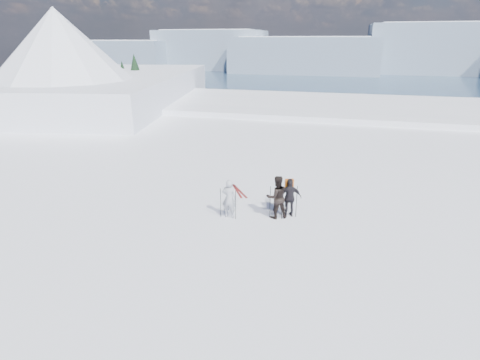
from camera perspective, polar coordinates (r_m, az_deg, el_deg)
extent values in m
plane|color=white|center=(74.12, 12.89, 1.13)|extent=(220.00, 208.01, 71.62)
cube|color=white|center=(42.19, 12.36, 1.97)|extent=(180.00, 16.00, 14.00)
plane|color=navy|center=(302.28, 14.58, 13.15)|extent=(820.00, 820.00, 0.00)
cube|color=slate|center=(530.94, -18.37, 17.66)|extent=(150.00, 80.00, 34.00)
cube|color=white|center=(530.61, -18.55, 19.16)|extent=(127.50, 70.00, 8.00)
cube|color=slate|center=(506.51, -4.28, 19.17)|extent=(130.00, 80.00, 46.00)
cube|color=white|center=(506.36, -4.35, 21.43)|extent=(110.50, 70.00, 8.00)
cube|color=slate|center=(452.25, 9.78, 18.25)|extent=(160.00, 80.00, 38.00)
cube|color=white|center=(451.91, 9.91, 20.27)|extent=(136.00, 70.00, 8.00)
cube|color=slate|center=(490.25, 27.48, 17.33)|extent=(140.00, 80.00, 52.00)
cube|color=white|center=(490.29, 27.95, 19.98)|extent=(119.00, 70.00, 8.00)
cube|color=white|center=(49.27, -22.26, 5.41)|extent=(29.19, 35.68, 16.00)
cone|color=white|center=(41.32, -25.69, 16.41)|extent=(18.00, 18.00, 9.00)
cone|color=white|center=(54.39, -25.01, 12.83)|extent=(16.00, 16.00, 8.00)
cube|color=#2D2B28|center=(53.83, -11.56, 3.33)|extent=(21.55, 17.87, 14.25)
cone|color=black|center=(46.16, -13.09, 8.68)|extent=(6.16, 6.16, 11.00)
cone|color=black|center=(50.25, -9.42, 9.30)|extent=(5.60, 5.60, 10.00)
cone|color=black|center=(54.60, -16.92, 10.67)|extent=(6.72, 6.72, 12.00)
cone|color=black|center=(45.63, -16.38, 6.95)|extent=(5.04, 5.04, 9.00)
cone|color=black|center=(47.16, -9.75, 8.54)|extent=(5.60, 5.60, 10.00)
cone|color=black|center=(51.32, -15.19, 10.81)|extent=(7.28, 7.28, 13.00)
cone|color=black|center=(49.47, -17.79, 9.01)|extent=(6.16, 6.16, 11.00)
imported|color=#999DA7|center=(14.85, -1.66, -2.85)|extent=(0.61, 0.42, 1.61)
imported|color=black|center=(14.85, 5.62, -2.60)|extent=(1.07, 0.98, 1.77)
imported|color=black|center=(15.07, 7.60, -2.69)|extent=(1.01, 0.66, 1.60)
cube|color=orange|center=(14.92, 7.62, 1.43)|extent=(0.38, 0.29, 0.52)
cylinder|color=black|center=(14.95, -2.97, -3.50)|extent=(0.02, 0.02, 1.23)
cylinder|color=black|center=(14.74, -0.68, -3.85)|extent=(0.02, 0.02, 1.23)
cylinder|color=black|center=(14.91, 4.60, -3.36)|extent=(0.02, 0.02, 1.35)
cylinder|color=black|center=(14.83, 6.47, -3.56)|extent=(0.02, 0.02, 1.35)
cylinder|color=black|center=(15.16, 6.37, -3.40)|extent=(0.02, 0.02, 1.16)
cylinder|color=black|center=(15.07, 8.61, -3.27)|extent=(0.02, 0.02, 1.35)
cube|color=black|center=(17.65, -0.45, -1.67)|extent=(0.89, 1.54, 0.03)
cube|color=black|center=(17.62, -0.01, -1.71)|extent=(1.06, 1.44, 0.03)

